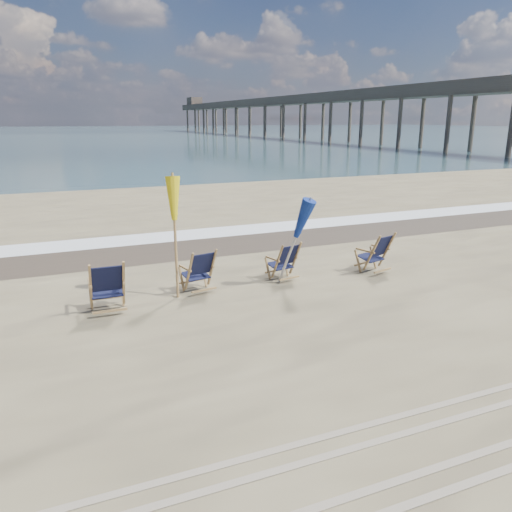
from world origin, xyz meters
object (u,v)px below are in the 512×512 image
Objects in this scene: beach_chair_0 at (124,285)px; beach_chair_1 at (212,269)px; umbrella_yellow at (174,205)px; umbrella_blue at (293,218)px; beach_chair_2 at (296,260)px; beach_chair_3 at (387,251)px; fishing_pier at (297,112)px.

beach_chair_0 reaches higher than beach_chair_1.
umbrella_yellow is at bearing -154.36° from beach_chair_0.
umbrella_blue is (3.54, 0.18, 0.96)m from beach_chair_0.
beach_chair_1 is 0.39× the size of umbrella_yellow.
beach_chair_2 is at bearing 170.02° from beach_chair_1.
beach_chair_1 is at bearing -0.25° from umbrella_yellow.
beach_chair_2 is 2.26m from beach_chair_3.
umbrella_blue is (-2.51, -0.05, 0.99)m from beach_chair_3.
fishing_pier is (36.95, 71.28, 3.17)m from umbrella_blue.
beach_chair_3 reaches higher than beach_chair_2.
umbrella_blue is at bearing -117.40° from fishing_pier.
umbrella_blue reaches higher than beach_chair_1.
beach_chair_3 is at bearing -176.62° from beach_chair_0.
beach_chair_1 is at bearing -10.62° from beach_chair_2.
beach_chair_3 is 79.23m from fishing_pier.
beach_chair_1 reaches higher than beach_chair_2.
beach_chair_1 is 0.96× the size of beach_chair_3.
beach_chair_3 is 0.41× the size of umbrella_yellow.
beach_chair_1 is 1.95m from beach_chair_2.
beach_chair_0 is 82.24m from fishing_pier.
beach_chair_3 is at bearing 1.17° from umbrella_blue.
beach_chair_0 reaches higher than beach_chair_2.
beach_chair_1 is 80.89m from fishing_pier.
beach_chair_1 is 1.05× the size of beach_chair_2.
beach_chair_2 is 0.38× the size of umbrella_yellow.
beach_chair_0 is 0.43× the size of umbrella_yellow.
beach_chair_3 is 0.01× the size of fishing_pier.
umbrella_blue is at bearing 157.88° from beach_chair_1.
fishing_pier is at bearing -131.03° from beach_chair_3.
beach_chair_3 reaches higher than beach_chair_1.
umbrella_yellow is (-4.93, 0.28, 1.36)m from beach_chair_3.
beach_chair_3 is at bearing 165.22° from beach_chair_1.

